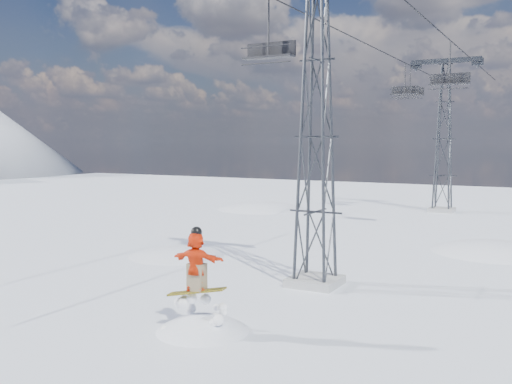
# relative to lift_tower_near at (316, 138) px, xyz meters

# --- Properties ---
(ground) EXTENTS (120.00, 120.00, 0.00)m
(ground) POSITION_rel_lift_tower_near_xyz_m (-0.80, -8.00, -5.47)
(ground) COLOR white
(ground) RESTS_ON ground
(snow_terrain) EXTENTS (39.00, 37.00, 22.00)m
(snow_terrain) POSITION_rel_lift_tower_near_xyz_m (-5.57, 13.24, -15.06)
(snow_terrain) COLOR white
(snow_terrain) RESTS_ON ground
(lift_tower_near) EXTENTS (5.20, 1.80, 11.43)m
(lift_tower_near) POSITION_rel_lift_tower_near_xyz_m (0.00, 0.00, 0.00)
(lift_tower_near) COLOR #999999
(lift_tower_near) RESTS_ON ground
(lift_tower_far) EXTENTS (5.20, 1.80, 11.43)m
(lift_tower_far) POSITION_rel_lift_tower_near_xyz_m (0.00, 25.00, 0.00)
(lift_tower_far) COLOR #999999
(lift_tower_far) RESTS_ON ground
(haul_cables) EXTENTS (4.46, 51.00, 0.06)m
(haul_cables) POSITION_rel_lift_tower_near_xyz_m (0.00, 11.50, 5.38)
(haul_cables) COLOR black
(haul_cables) RESTS_ON ground
(lift_chair_near) EXTENTS (2.08, 0.60, 2.58)m
(lift_chair_near) POSITION_rel_lift_tower_near_xyz_m (-2.20, 0.54, 3.32)
(lift_chair_near) COLOR black
(lift_chair_near) RESTS_ON ground
(lift_chair_mid) EXTENTS (2.15, 0.62, 2.66)m
(lift_chair_mid) POSITION_rel_lift_tower_near_xyz_m (2.20, 13.94, 3.25)
(lift_chair_mid) COLOR black
(lift_chair_mid) RESTS_ON ground
(lift_chair_far) EXTENTS (1.97, 0.57, 2.44)m
(lift_chair_far) POSITION_rel_lift_tower_near_xyz_m (-2.20, 21.82, 3.43)
(lift_chair_far) COLOR black
(lift_chair_far) RESTS_ON ground
(lift_chair_extra) EXTENTS (1.96, 0.56, 2.44)m
(lift_chair_extra) POSITION_rel_lift_tower_near_xyz_m (-2.20, 23.35, 3.43)
(lift_chair_extra) COLOR black
(lift_chair_extra) RESTS_ON ground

